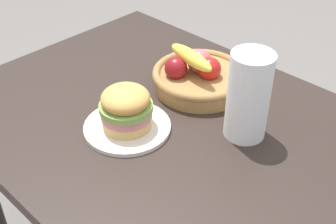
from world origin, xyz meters
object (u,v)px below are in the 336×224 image
at_px(fruit_basket, 199,75).
at_px(paper_towel_roll, 248,96).
at_px(plate, 127,127).
at_px(sandwich, 126,107).

relative_size(fruit_basket, paper_towel_roll, 1.21).
height_order(plate, sandwich, sandwich).
bearing_deg(plate, fruit_basket, 89.37).
distance_m(plate, fruit_basket, 0.29).
xyz_separation_m(sandwich, fruit_basket, (0.00, 0.29, -0.03)).
bearing_deg(sandwich, plate, 26.57).
xyz_separation_m(plate, paper_towel_roll, (0.24, 0.20, 0.11)).
relative_size(sandwich, fruit_basket, 0.49).
relative_size(plate, paper_towel_roll, 0.99).
height_order(plate, paper_towel_roll, paper_towel_roll).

